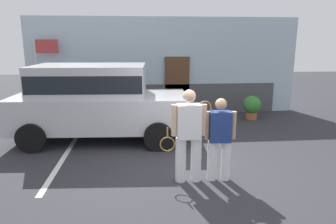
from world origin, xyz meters
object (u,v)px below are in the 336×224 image
(potted_plant_by_porch, at_px, (252,106))
(flag_pole, at_px, (42,63))
(parked_suv, at_px, (97,99))
(tennis_player_man, at_px, (188,135))
(tennis_player_woman, at_px, (219,138))

(potted_plant_by_porch, relative_size, flag_pole, 0.30)
(parked_suv, distance_m, potted_plant_by_porch, 5.39)
(parked_suv, xyz_separation_m, potted_plant_by_porch, (5.02, 1.81, -0.69))
(tennis_player_man, relative_size, tennis_player_woman, 1.11)
(parked_suv, height_order, tennis_player_woman, parked_suv)
(parked_suv, bearing_deg, potted_plant_by_porch, 23.06)
(tennis_player_woman, xyz_separation_m, flag_pole, (-4.79, 5.45, 1.07))
(tennis_player_woman, bearing_deg, potted_plant_by_porch, -112.59)
(flag_pole, bearing_deg, tennis_player_man, -52.44)
(potted_plant_by_porch, xyz_separation_m, flag_pole, (-7.15, 0.82, 1.47))
(tennis_player_man, xyz_separation_m, tennis_player_woman, (0.60, 0.00, -0.08))
(tennis_player_woman, xyz_separation_m, potted_plant_by_porch, (2.35, 4.63, -0.40))
(parked_suv, relative_size, tennis_player_man, 2.61)
(parked_suv, bearing_deg, flag_pole, 132.09)
(parked_suv, height_order, potted_plant_by_porch, parked_suv)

